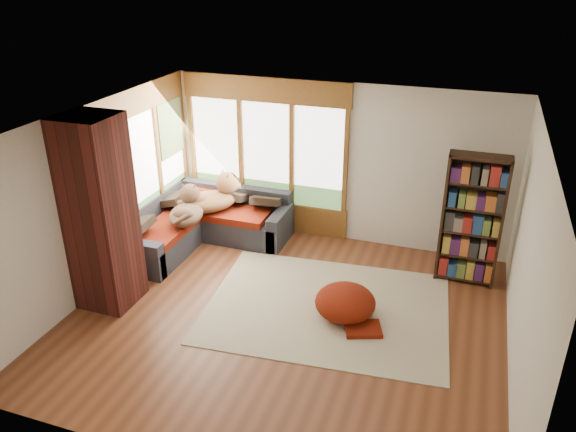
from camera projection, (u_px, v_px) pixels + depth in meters
The scene contains 17 objects.
floor at pixel (285, 318), 7.35m from camera, with size 5.50×5.50×0.00m, color #5D2F1A.
ceiling at pixel (285, 125), 6.25m from camera, with size 5.50×5.50×0.00m, color white.
wall_back at pixel (337, 164), 8.94m from camera, with size 5.50×0.04×2.60m, color silver.
wall_front at pixel (186, 357), 4.66m from camera, with size 5.50×0.04×2.60m, color silver.
wall_left at pixel (94, 200), 7.61m from camera, with size 0.04×5.00×2.60m, color silver.
wall_right at pixel (528, 267), 5.99m from camera, with size 0.04×5.00×2.60m, color silver.
windows_back at pixel (266, 153), 9.24m from camera, with size 2.82×0.10×1.90m.
windows_left at pixel (144, 168), 8.60m from camera, with size 0.10×2.62×1.90m.
roller_blind at pixel (171, 129), 9.14m from camera, with size 0.03×0.72×0.90m, color olive.
brick_chimney at pixel (100, 214), 7.20m from camera, with size 0.70×0.70×2.60m, color #471914.
sectional_sofa at pixel (208, 223), 9.25m from camera, with size 2.20×2.20×0.80m.
area_rug at pixel (327, 307), 7.57m from camera, with size 3.18×2.44×0.01m, color white.
bookshelf at pixel (472, 220), 7.82m from camera, with size 0.82×0.27×1.92m.
pouf at pixel (345, 302), 7.30m from camera, with size 0.79×0.79×0.43m, color maroon.
dog_tan at pixel (213, 193), 9.11m from camera, with size 1.05×1.08×0.53m.
dog_brindle at pixel (187, 206), 8.75m from camera, with size 0.69×0.92×0.46m.
throw_pillows at pixel (212, 193), 9.16m from camera, with size 1.98×1.68×0.45m.
Camera 1 is at (2.01, -5.74, 4.33)m, focal length 35.00 mm.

